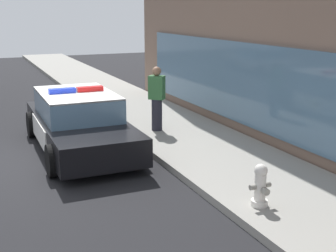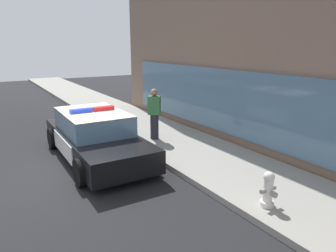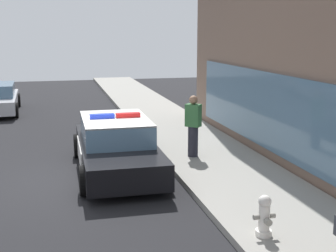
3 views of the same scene
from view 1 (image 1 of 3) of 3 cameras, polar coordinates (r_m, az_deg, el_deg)
The scene contains 5 objects.
ground at distance 10.53m, azimuth -14.37°, elevation -4.38°, with size 48.00×48.00×0.00m, color black.
sidewalk at distance 11.57m, azimuth 3.16°, elevation -1.85°, with size 48.00×2.78×0.15m, color gray.
police_cruiser at distance 11.17m, azimuth -11.08°, elevation 0.52°, with size 4.91×2.10×1.49m.
fire_hydrant at distance 7.68m, azimuth 11.47°, elevation -7.34°, with size 0.34×0.39×0.73m.
pedestrian_on_sidewalk at distance 12.09m, azimuth -1.41°, elevation 3.45°, with size 0.46×0.47×1.71m.
Camera 1 is at (9.88, -1.52, 3.31)m, focal length 48.76 mm.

